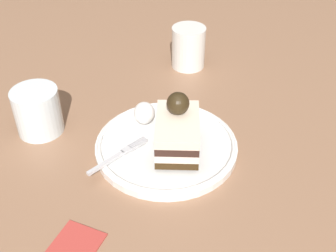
% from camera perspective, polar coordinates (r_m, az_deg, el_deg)
% --- Properties ---
extents(ground_plane, '(2.40, 2.40, 0.00)m').
position_cam_1_polar(ground_plane, '(0.68, -0.15, -4.32)').
color(ground_plane, '#92694D').
extents(dessert_plate, '(0.23, 0.23, 0.02)m').
position_cam_1_polar(dessert_plate, '(0.69, -0.00, -2.54)').
color(dessert_plate, white).
rests_on(dessert_plate, ground_plane).
extents(cake_slice, '(0.07, 0.11, 0.09)m').
position_cam_1_polar(cake_slice, '(0.65, 1.25, -0.63)').
color(cake_slice, '#36230F').
rests_on(cake_slice, dessert_plate).
extents(whipped_cream_dollop, '(0.03, 0.03, 0.04)m').
position_cam_1_polar(whipped_cream_dollop, '(0.71, -3.14, 1.74)').
color(whipped_cream_dollop, white).
rests_on(whipped_cream_dollop, dessert_plate).
extents(fork, '(0.09, 0.08, 0.00)m').
position_cam_1_polar(fork, '(0.66, -6.41, -3.76)').
color(fork, silver).
rests_on(fork, dessert_plate).
extents(drink_glass_near, '(0.07, 0.07, 0.08)m').
position_cam_1_polar(drink_glass_near, '(0.89, 2.70, 10.07)').
color(drink_glass_near, white).
rests_on(drink_glass_near, ground_plane).
extents(drink_glass_far, '(0.08, 0.08, 0.08)m').
position_cam_1_polar(drink_glass_far, '(0.74, -16.79, 1.68)').
color(drink_glass_far, silver).
rests_on(drink_glass_far, ground_plane).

